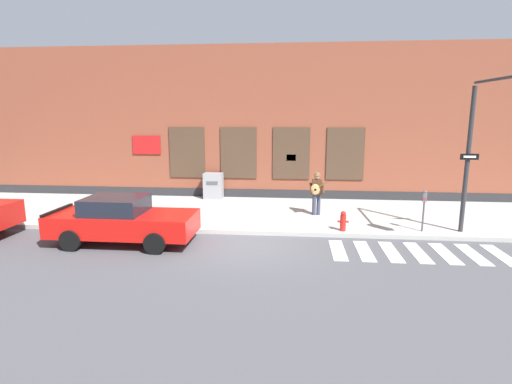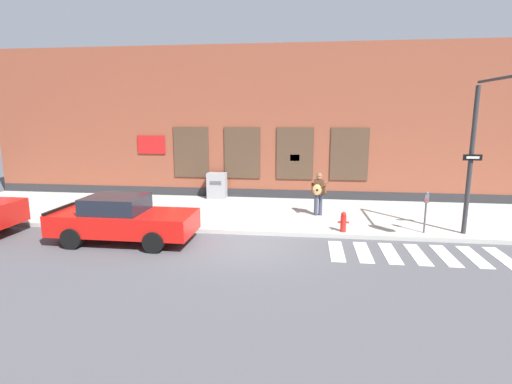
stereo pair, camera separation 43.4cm
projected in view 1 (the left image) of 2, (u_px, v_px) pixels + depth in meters
The scene contains 10 objects.
ground_plane at pixel (249, 244), 12.90m from camera, with size 160.00×160.00×0.00m, color #4C4C51.
sidewalk at pixel (259, 213), 16.64m from camera, with size 28.00×5.74×0.15m.
building_backdrop at pixel (268, 124), 20.71m from camera, with size 28.00×4.06×7.31m.
crosswalk at pixel (418, 253), 12.09m from camera, with size 5.20×1.90×0.01m.
red_car at pixel (122, 220), 12.86m from camera, with size 4.61×2.01×1.53m.
busker at pixel (316, 191), 15.89m from camera, with size 0.72×0.54×1.70m.
traffic_light at pixel (490, 130), 11.97m from camera, with size 0.60×3.11×5.07m.
parking_meter at pixel (424, 205), 13.64m from camera, with size 0.13×0.11×1.44m.
utility_box at pixel (213, 186), 19.10m from camera, with size 0.90×0.61×1.23m.
fire_hydrant at pixel (343, 221), 13.81m from camera, with size 0.38×0.20×0.70m.
Camera 1 is at (1.39, -12.26, 4.12)m, focal length 28.00 mm.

